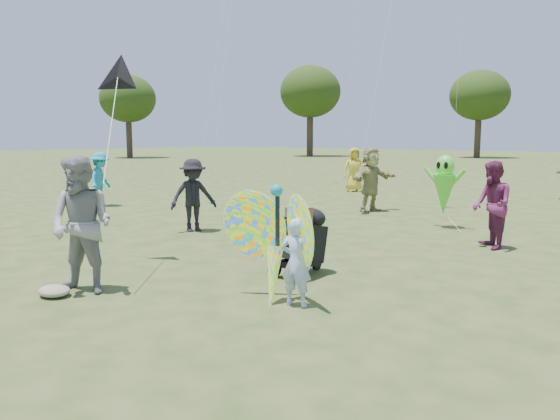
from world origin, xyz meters
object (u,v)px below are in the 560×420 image
object	(u,v)px
crowd_d	(371,179)
alien_kite	(444,187)
crowd_e	(492,205)
crowd_i	(101,179)
crowd_b	(193,195)
adult_man	(82,225)
jogging_stroller	(302,237)
crowd_g	(354,170)
butterfly_kite	(275,243)
child_girl	(296,262)

from	to	relation	value
crowd_d	alien_kite	distance (m)	3.12
crowd_e	crowd_i	bearing A→B (deg)	-123.94
crowd_d	crowd_b	bearing A→B (deg)	175.73
crowd_b	alien_kite	distance (m)	5.90
crowd_e	crowd_i	xyz separation A→B (m)	(-11.65, -0.84, -0.01)
adult_man	crowd_i	xyz separation A→B (m)	(-8.14, 5.76, -0.12)
crowd_d	jogging_stroller	bearing A→B (deg)	-147.42
crowd_g	alien_kite	distance (m)	8.77
crowd_g	jogging_stroller	world-z (taller)	crowd_g
adult_man	crowd_g	world-z (taller)	adult_man
crowd_i	butterfly_kite	xyz separation A→B (m)	(10.48, -4.42, -0.06)
alien_kite	jogging_stroller	bearing A→B (deg)	-90.26
crowd_i	alien_kite	bearing A→B (deg)	-106.69
adult_man	crowd_b	xyz separation A→B (m)	(-2.48, 4.39, -0.13)
jogging_stroller	alien_kite	size ratio (longest dim) A/B	0.63
crowd_b	alien_kite	xyz separation A→B (m)	(4.33, 4.01, 0.14)
child_girl	crowd_i	bearing A→B (deg)	-33.03
crowd_d	crowd_i	bearing A→B (deg)	131.29
alien_kite	crowd_g	bearing A→B (deg)	134.28
crowd_b	crowd_g	bearing A→B (deg)	35.70
crowd_e	alien_kite	size ratio (longest dim) A/B	0.98
butterfly_kite	alien_kite	bearing A→B (deg)	93.98
crowd_b	crowd_e	xyz separation A→B (m)	(5.99, 2.22, 0.02)
crowd_i	butterfly_kite	distance (m)	11.38
crowd_b	crowd_e	size ratio (longest dim) A/B	0.97
child_girl	crowd_d	distance (m)	9.25
child_girl	adult_man	distance (m)	3.02
child_girl	crowd_i	world-z (taller)	crowd_i
adult_man	crowd_i	world-z (taller)	adult_man
crowd_d	butterfly_kite	size ratio (longest dim) A/B	1.07
child_girl	butterfly_kite	bearing A→B (deg)	-10.94
crowd_d	crowd_g	world-z (taller)	crowd_d
crowd_g	alien_kite	world-z (taller)	alien_kite
crowd_e	jogging_stroller	xyz separation A→B (m)	(-1.68, -3.94, -0.24)
jogging_stroller	alien_kite	world-z (taller)	alien_kite
child_girl	alien_kite	bearing A→B (deg)	-94.06
alien_kite	crowd_b	bearing A→B (deg)	-137.19
crowd_e	crowd_d	bearing A→B (deg)	-164.46
child_girl	crowd_i	distance (m)	11.70
crowd_d	alien_kite	world-z (taller)	crowd_d
crowd_e	alien_kite	distance (m)	2.44
adult_man	alien_kite	xyz separation A→B (m)	(1.85, 8.40, 0.01)
child_girl	jogging_stroller	distance (m)	1.59
butterfly_kite	alien_kite	world-z (taller)	alien_kite
crowd_g	jogging_stroller	xyz separation A→B (m)	(6.09, -12.00, -0.25)
child_girl	adult_man	xyz separation A→B (m)	(-2.68, -1.34, 0.38)
crowd_d	alien_kite	size ratio (longest dim) A/B	1.07
crowd_b	butterfly_kite	size ratio (longest dim) A/B	0.95
crowd_b	crowd_i	distance (m)	5.82
child_girl	crowd_g	xyz separation A→B (m)	(-6.95, 13.34, 0.29)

